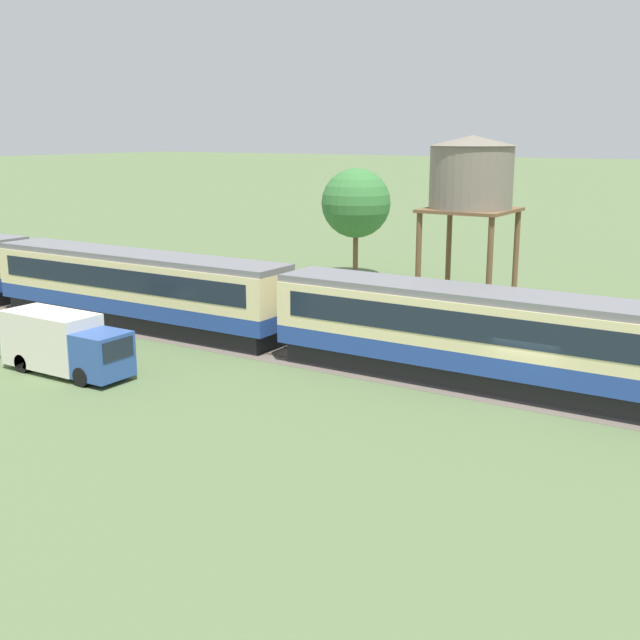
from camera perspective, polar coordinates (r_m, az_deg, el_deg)
The scene contains 6 objects.
ground_plane at distance 31.69m, azimuth 14.59°, elevation -5.57°, with size 600.00×600.00×0.00m, color #566B42.
passenger_train at distance 36.59m, azimuth -2.03°, elevation 0.90°, with size 76.04×2.98×3.93m.
railway_track at distance 34.00m, azimuth 7.05°, elevation -3.94°, with size 139.19×3.60×0.04m.
water_tower at distance 40.38m, azimuth 10.71°, elevation 9.99°, with size 4.26×4.26×9.84m.
delivery_truck_blue at distance 35.41m, azimuth -17.73°, elevation -1.59°, with size 6.12×2.03×2.57m.
yard_tree_2 at distance 55.88m, azimuth 2.58°, elevation 8.29°, with size 4.78×4.78×7.61m.
Camera 1 is at (8.90, -28.74, 9.96)m, focal length 45.00 mm.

